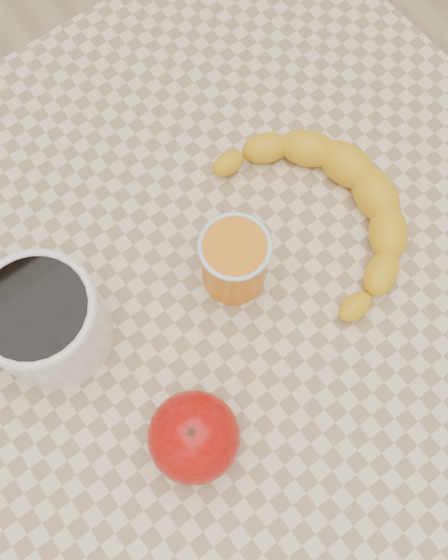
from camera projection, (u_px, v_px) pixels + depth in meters
ground at (224, 400)px, 1.37m from camera, size 3.00×3.00×0.00m
table at (224, 310)px, 0.74m from camera, size 0.80×0.80×0.75m
coffee_mug at (42, 322)px, 0.59m from camera, size 0.17×0.14×0.10m
orange_juice_glass at (234, 261)px, 0.62m from camera, size 0.07×0.07×0.08m
apple at (194, 437)px, 0.57m from camera, size 0.11×0.11×0.08m
banana at (324, 212)px, 0.67m from camera, size 0.29×0.35×0.05m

